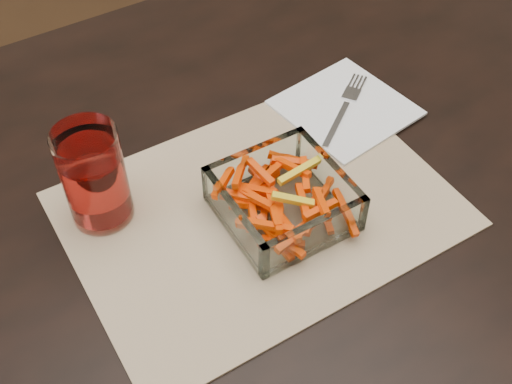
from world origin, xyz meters
TOP-DOWN VIEW (x-y plane):
  - dining_table at (0.00, 0.00)m, footprint 1.60×0.90m
  - placemat at (-0.15, -0.05)m, footprint 0.46×0.34m
  - glass_bowl at (-0.13, -0.07)m, footprint 0.14×0.14m
  - tumbler at (-0.31, 0.05)m, footprint 0.07×0.07m
  - napkin at (0.05, 0.04)m, footprint 0.18×0.18m
  - fork at (0.05, 0.04)m, footprint 0.14×0.11m

SIDE VIEW (x-z plane):
  - dining_table at x=0.00m, z-range 0.29..1.04m
  - placemat at x=-0.15m, z-range 0.75..0.75m
  - napkin at x=0.05m, z-range 0.75..0.76m
  - fork at x=0.05m, z-range 0.76..0.76m
  - glass_bowl at x=-0.13m, z-range 0.75..0.80m
  - tumbler at x=-0.31m, z-range 0.75..0.88m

